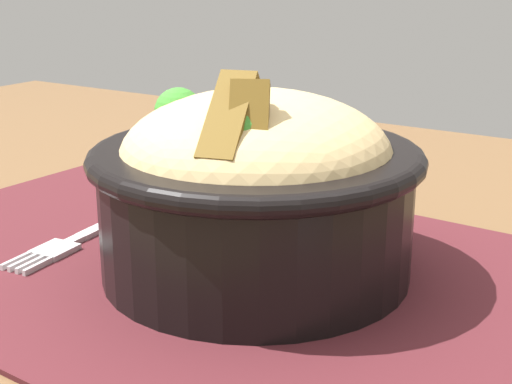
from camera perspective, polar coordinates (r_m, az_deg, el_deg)
table at (r=0.53m, az=-3.67°, el=-11.05°), size 1.29×0.84×0.70m
placemat at (r=0.47m, az=-3.82°, el=-5.38°), size 0.48×0.33×0.00m
bowl at (r=0.43m, az=-0.04°, el=0.61°), size 0.19×0.19×0.12m
fork at (r=0.51m, az=-13.76°, el=-3.63°), size 0.03×0.12×0.00m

